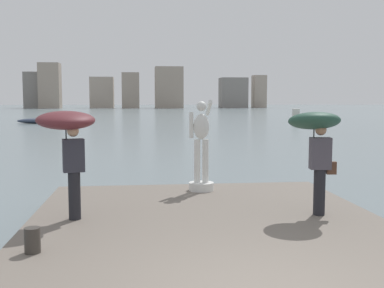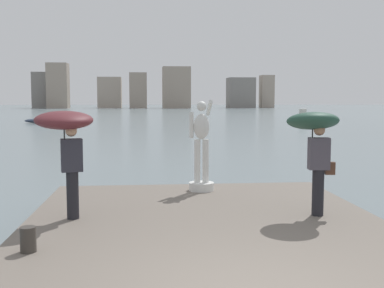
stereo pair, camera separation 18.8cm
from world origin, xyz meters
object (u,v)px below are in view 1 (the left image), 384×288
(boat_leftward, at_px, (296,118))
(onlooker_right, at_px, (316,133))
(boat_mid, at_px, (38,121))
(mooring_bollard, at_px, (32,240))
(statue_white_figure, at_px, (201,153))
(onlooker_left, at_px, (68,132))

(boat_leftward, bearing_deg, onlooker_right, -108.31)
(boat_mid, height_order, boat_leftward, boat_leftward)
(mooring_bollard, height_order, boat_leftward, boat_leftward)
(onlooker_right, distance_m, boat_leftward, 46.48)
(statue_white_figure, xyz_separation_m, mooring_bollard, (-3.01, -4.38, -0.72))
(mooring_bollard, bearing_deg, statue_white_figure, 55.50)
(statue_white_figure, relative_size, mooring_bollard, 5.95)
(onlooker_right, height_order, boat_mid, onlooker_right)
(onlooker_left, xyz_separation_m, boat_mid, (-9.77, 44.19, -1.73))
(boat_mid, bearing_deg, onlooker_right, -72.04)
(onlooker_left, relative_size, boat_leftward, 0.44)
(statue_white_figure, bearing_deg, boat_leftward, 68.39)
(onlooker_left, distance_m, mooring_bollard, 2.39)
(mooring_bollard, bearing_deg, boat_mid, 101.68)
(statue_white_figure, height_order, onlooker_right, statue_white_figure)
(statue_white_figure, relative_size, onlooker_right, 1.08)
(onlooker_left, bearing_deg, boat_leftward, 66.42)
(onlooker_right, xyz_separation_m, boat_leftward, (14.59, 44.10, -1.46))
(onlooker_right, distance_m, mooring_bollard, 5.33)
(boat_mid, xyz_separation_m, boat_leftward, (28.96, -0.23, 0.21))
(mooring_bollard, xyz_separation_m, boat_leftward, (19.44, 45.86, -0.09))
(onlooker_left, distance_m, onlooker_right, 4.60)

